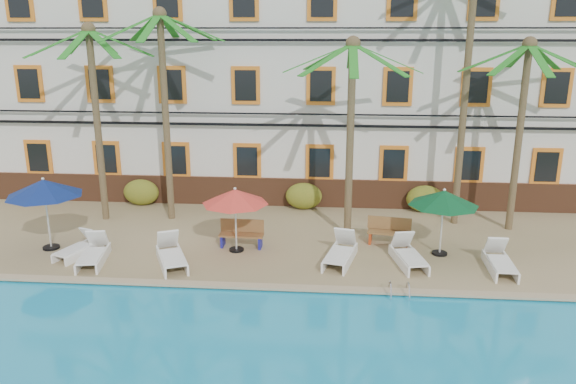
# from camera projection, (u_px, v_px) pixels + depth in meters

# --- Properties ---
(ground) EXTENTS (100.00, 100.00, 0.00)m
(ground) POSITION_uv_depth(u_px,v_px,m) (263.00, 282.00, 17.05)
(ground) COLOR #384C23
(ground) RESTS_ON ground
(pool_deck) EXTENTS (30.00, 12.00, 0.25)m
(pool_deck) POSITION_uv_depth(u_px,v_px,m) (279.00, 224.00, 21.81)
(pool_deck) COLOR tan
(pool_deck) RESTS_ON ground
(pool_coping) EXTENTS (30.00, 0.35, 0.06)m
(pool_coping) POSITION_uv_depth(u_px,v_px,m) (259.00, 286.00, 16.11)
(pool_coping) COLOR tan
(pool_coping) RESTS_ON pool_deck
(hotel_building) EXTENTS (25.40, 6.44, 10.22)m
(hotel_building) POSITION_uv_depth(u_px,v_px,m) (289.00, 76.00, 25.12)
(hotel_building) COLOR silver
(hotel_building) RESTS_ON pool_deck
(palm_a) EXTENTS (4.64, 4.64, 7.41)m
(palm_a) POSITION_uv_depth(u_px,v_px,m) (95.00, 95.00, 20.69)
(palm_a) COLOR brown
(palm_a) RESTS_ON pool_deck
(palm_b) EXTENTS (4.64, 4.64, 7.93)m
(palm_b) POSITION_uv_depth(u_px,v_px,m) (164.00, 86.00, 20.67)
(palm_b) COLOR brown
(palm_b) RESTS_ON pool_deck
(palm_c) EXTENTS (4.64, 4.64, 6.95)m
(palm_c) POSITION_uv_depth(u_px,v_px,m) (351.00, 109.00, 18.98)
(palm_c) COLOR brown
(palm_c) RESTS_ON pool_deck
(palm_d) EXTENTS (4.64, 4.64, 10.05)m
(palm_d) POSITION_uv_depth(u_px,v_px,m) (469.00, 54.00, 19.80)
(palm_d) COLOR brown
(palm_d) RESTS_ON pool_deck
(palm_e) EXTENTS (4.64, 4.64, 6.92)m
(palm_e) POSITION_uv_depth(u_px,v_px,m) (522.00, 107.00, 19.64)
(palm_e) COLOR brown
(palm_e) RESTS_ON pool_deck
(shrub_left) EXTENTS (1.50, 0.90, 1.10)m
(shrub_left) POSITION_uv_depth(u_px,v_px,m) (141.00, 192.00, 23.62)
(shrub_left) COLOR #255317
(shrub_left) RESTS_ON pool_deck
(shrub_mid) EXTENTS (1.50, 0.90, 1.10)m
(shrub_mid) POSITION_uv_depth(u_px,v_px,m) (304.00, 196.00, 23.08)
(shrub_mid) COLOR #255317
(shrub_mid) RESTS_ON pool_deck
(shrub_right) EXTENTS (1.50, 0.90, 1.10)m
(shrub_right) POSITION_uv_depth(u_px,v_px,m) (425.00, 199.00, 22.70)
(shrub_right) COLOR #255317
(shrub_right) RESTS_ON pool_deck
(umbrella_blue) EXTENTS (2.49, 2.49, 2.49)m
(umbrella_blue) POSITION_uv_depth(u_px,v_px,m) (44.00, 188.00, 18.42)
(umbrella_blue) COLOR black
(umbrella_blue) RESTS_ON pool_deck
(umbrella_red) EXTENTS (2.21, 2.21, 2.21)m
(umbrella_red) POSITION_uv_depth(u_px,v_px,m) (235.00, 197.00, 18.30)
(umbrella_red) COLOR black
(umbrella_red) RESTS_ON pool_deck
(umbrella_green) EXTENTS (2.26, 2.26, 2.26)m
(umbrella_green) POSITION_uv_depth(u_px,v_px,m) (444.00, 198.00, 17.98)
(umbrella_green) COLOR black
(umbrella_green) RESTS_ON pool_deck
(lounger_a) EXTENTS (1.15, 1.83, 0.82)m
(lounger_a) POSITION_uv_depth(u_px,v_px,m) (79.00, 248.00, 18.36)
(lounger_a) COLOR white
(lounger_a) RESTS_ON pool_deck
(lounger_b) EXTENTS (1.00, 2.02, 0.91)m
(lounger_b) POSITION_uv_depth(u_px,v_px,m) (93.00, 253.00, 17.81)
(lounger_b) COLOR white
(lounger_b) RESTS_ON pool_deck
(lounger_c) EXTENTS (1.52, 2.18, 0.98)m
(lounger_c) POSITION_uv_depth(u_px,v_px,m) (171.00, 255.00, 17.63)
(lounger_c) COLOR white
(lounger_c) RESTS_ON pool_deck
(lounger_d) EXTENTS (1.18, 2.16, 0.97)m
(lounger_d) POSITION_uv_depth(u_px,v_px,m) (341.00, 252.00, 17.84)
(lounger_d) COLOR white
(lounger_d) RESTS_ON pool_deck
(lounger_e) EXTENTS (1.09, 2.07, 0.93)m
(lounger_e) POSITION_uv_depth(u_px,v_px,m) (408.00, 255.00, 17.67)
(lounger_e) COLOR white
(lounger_e) RESTS_ON pool_deck
(lounger_f) EXTENTS (0.75, 1.95, 0.91)m
(lounger_f) POSITION_uv_depth(u_px,v_px,m) (500.00, 261.00, 17.21)
(lounger_f) COLOR white
(lounger_f) RESTS_ON pool_deck
(bench_left) EXTENTS (1.52, 0.53, 0.93)m
(bench_left) POSITION_uv_depth(u_px,v_px,m) (242.00, 233.00, 19.09)
(bench_left) COLOR olive
(bench_left) RESTS_ON pool_deck
(bench_right) EXTENTS (1.56, 0.71, 0.93)m
(bench_right) POSITION_uv_depth(u_px,v_px,m) (390.00, 231.00, 19.31)
(bench_right) COLOR olive
(bench_right) RESTS_ON pool_deck
(pool_ladder) EXTENTS (0.54, 0.74, 0.74)m
(pool_ladder) POSITION_uv_depth(u_px,v_px,m) (399.00, 294.00, 15.72)
(pool_ladder) COLOR silver
(pool_ladder) RESTS_ON ground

